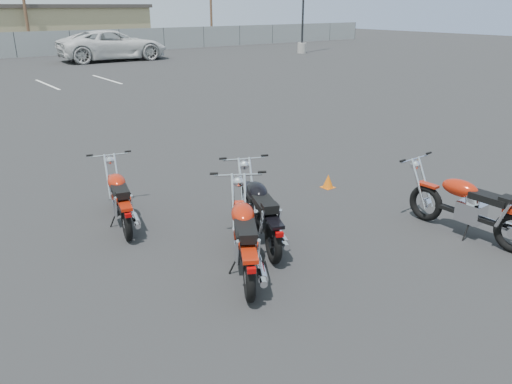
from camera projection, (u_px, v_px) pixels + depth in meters
ground at (268, 242)px, 8.18m from camera, size 120.00×120.00×0.00m
motorcycle_front_red at (120, 198)px, 8.71m from camera, size 0.98×2.11×1.04m
motorcycle_second_black at (260, 211)px, 8.07m from camera, size 1.32×2.26×1.13m
motorcycle_third_red at (245, 237)px, 7.14m from camera, size 1.61×2.22×1.15m
motorcycle_rear_red at (469, 207)px, 8.25m from camera, size 0.90×2.32×1.14m
training_cone_near at (328, 181)px, 10.56m from camera, size 0.24×0.24×0.29m
light_pole_east at (303, 10)px, 38.85m from camera, size 0.80×0.70×11.89m
tan_building_east at (60, 25)px, 46.10m from camera, size 14.40×9.40×3.70m
white_van at (112, 36)px, 34.30m from camera, size 3.94×8.67×3.22m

